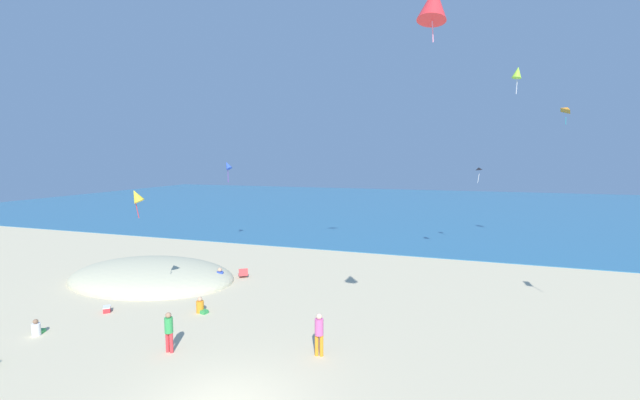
# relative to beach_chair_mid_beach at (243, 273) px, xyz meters

# --- Properties ---
(ground_plane) EXTENTS (120.00, 120.00, 0.00)m
(ground_plane) POSITION_rel_beach_chair_mid_beach_xyz_m (5.44, -1.09, -0.24)
(ground_plane) COLOR beige
(ocean_water) EXTENTS (120.00, 60.00, 0.05)m
(ocean_water) POSITION_rel_beach_chair_mid_beach_xyz_m (5.44, 38.00, -0.21)
(ocean_water) COLOR teal
(ocean_water) RESTS_ON ground_plane
(dune_mound) EXTENTS (9.81, 6.86, 2.02)m
(dune_mound) POSITION_rel_beach_chair_mid_beach_xyz_m (-4.83, -1.81, -0.24)
(dune_mound) COLOR beige
(dune_mound) RESTS_ON ground_plane
(beach_chair_mid_beach) EXTENTS (0.75, 0.76, 0.54)m
(beach_chair_mid_beach) POSITION_rel_beach_chair_mid_beach_xyz_m (0.00, 0.00, 0.00)
(beach_chair_mid_beach) COLOR #D13D3D
(beach_chair_mid_beach) RESTS_ON ground_plane
(cooler_box) EXTENTS (0.50, 0.51, 0.25)m
(cooler_box) POSITION_rel_beach_chair_mid_beach_xyz_m (-3.23, -6.50, -0.11)
(cooler_box) COLOR red
(cooler_box) RESTS_ON ground_plane
(person_0) EXTENTS (0.41, 0.57, 0.65)m
(person_0) POSITION_rel_beach_chair_mid_beach_xyz_m (-3.90, -9.17, 0.00)
(person_0) COLOR white
(person_0) RESTS_ON ground_plane
(person_1) EXTENTS (0.29, 0.29, 1.45)m
(person_1) POSITION_rel_beach_chair_mid_beach_xyz_m (1.90, -8.73, 0.60)
(person_1) COLOR red
(person_1) RESTS_ON ground_plane
(person_2) EXTENTS (0.34, 0.34, 1.52)m
(person_2) POSITION_rel_beach_chair_mid_beach_xyz_m (6.99, -7.34, 0.64)
(person_2) COLOR orange
(person_2) RESTS_ON ground_plane
(person_3) EXTENTS (0.61, 0.42, 0.71)m
(person_3) POSITION_rel_beach_chair_mid_beach_xyz_m (0.78, -5.25, 0.02)
(person_3) COLOR orange
(person_3) RESTS_ON ground_plane
(person_4) EXTENTS (0.48, 0.60, 0.67)m
(person_4) POSITION_rel_beach_chair_mid_beach_xyz_m (-2.96, -3.89, 0.01)
(person_4) COLOR #D8599E
(person_4) RESTS_ON ground_plane
(person_5) EXTENTS (0.72, 0.61, 0.81)m
(person_5) POSITION_rel_beach_chair_mid_beach_xyz_m (-0.84, -1.17, 0.06)
(person_5) COLOR blue
(person_5) RESTS_ON ground_plane
(kite_black) EXTENTS (0.53, 0.62, 1.15)m
(kite_black) POSITION_rel_beach_chair_mid_beach_xyz_m (13.05, 11.47, 5.80)
(kite_black) COLOR black
(kite_blue) EXTENTS (0.77, 0.61, 1.62)m
(kite_blue) POSITION_rel_beach_chair_mid_beach_xyz_m (-4.80, 6.61, 6.02)
(kite_blue) COLOR blue
(kite_red) EXTENTS (0.99, 1.07, 1.39)m
(kite_red) POSITION_rel_beach_chair_mid_beach_xyz_m (10.59, -9.49, 10.28)
(kite_red) COLOR red
(kite_yellow) EXTENTS (0.69, 0.55, 1.25)m
(kite_yellow) POSITION_rel_beach_chair_mid_beach_xyz_m (-1.06, -6.76, 5.04)
(kite_yellow) COLOR yellow
(kite_lime) EXTENTS (0.72, 0.70, 1.40)m
(kite_lime) POSITION_rel_beach_chair_mid_beach_xyz_m (14.20, 3.20, 10.93)
(kite_lime) COLOR #99DB33
(kite_orange) EXTENTS (0.85, 0.97, 1.30)m
(kite_orange) POSITION_rel_beach_chair_mid_beach_xyz_m (18.64, 12.10, 9.91)
(kite_orange) COLOR orange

